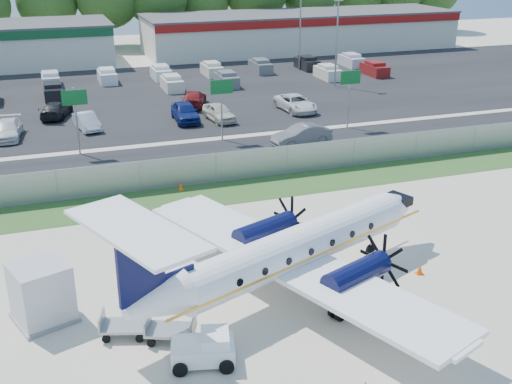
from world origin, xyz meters
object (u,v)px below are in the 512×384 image
object	(u,v)px
baggage_cart_far	(171,329)
service_container	(42,295)
baggage_cart_near	(125,325)
aircraft	(292,249)
pushback_tug	(206,348)

from	to	relation	value
baggage_cart_far	service_container	size ratio (longest dim) A/B	0.77
baggage_cart_near	aircraft	bearing A→B (deg)	7.34
baggage_cart_far	pushback_tug	bearing A→B (deg)	-63.20
baggage_cart_near	service_container	world-z (taller)	service_container
baggage_cart_near	baggage_cart_far	xyz separation A→B (m)	(1.69, -0.93, 0.01)
pushback_tug	baggage_cart_far	distance (m)	2.10
aircraft	pushback_tug	distance (m)	6.45
pushback_tug	baggage_cart_far	world-z (taller)	pushback_tug
pushback_tug	service_container	size ratio (longest dim) A/B	0.90
aircraft	baggage_cart_far	distance (m)	6.46
aircraft	service_container	world-z (taller)	aircraft
aircraft	service_container	size ratio (longest dim) A/B	6.14
service_container	baggage_cart_far	bearing A→B (deg)	-33.96
aircraft	pushback_tug	xyz separation A→B (m)	(-4.99, -3.79, -1.53)
baggage_cart_far	aircraft	bearing A→B (deg)	17.86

